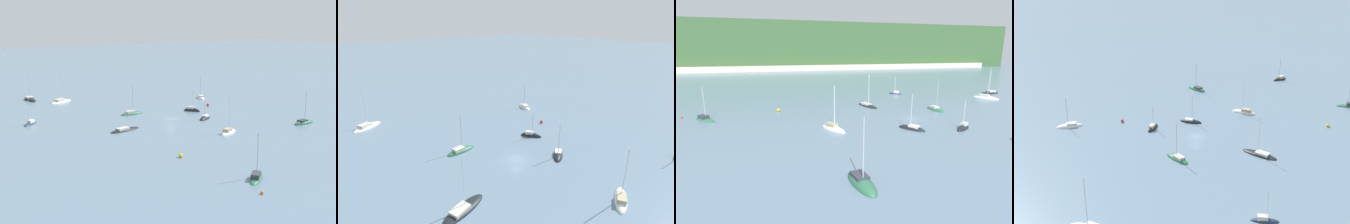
# 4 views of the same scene
# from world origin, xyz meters

# --- Properties ---
(ground_plane) EXTENTS (600.00, 600.00, 0.00)m
(ground_plane) POSITION_xyz_m (0.00, 0.00, 0.00)
(ground_plane) COLOR slate
(sailboat_0) EXTENTS (6.45, 7.20, 8.65)m
(sailboat_0) POSITION_xyz_m (-48.18, 11.97, 0.16)
(sailboat_0) COLOR #2D6647
(sailboat_0) RESTS_ON ground_plane
(sailboat_2) EXTENTS (5.22, 3.95, 7.16)m
(sailboat_2) POSITION_xyz_m (5.66, -10.61, 0.11)
(sailboat_2) COLOR black
(sailboat_2) RESTS_ON ground_plane
(sailboat_3) EXTENTS (4.93, 6.01, 8.22)m
(sailboat_3) POSITION_xyz_m (-4.83, -7.85, 0.08)
(sailboat_3) COLOR black
(sailboat_3) RESTS_ON ground_plane
(sailboat_4) EXTENTS (2.54, 7.03, 9.35)m
(sailboat_4) POSITION_xyz_m (10.83, 6.63, 0.10)
(sailboat_4) COLOR #2D6647
(sailboat_4) RESTS_ON ground_plane
(sailboat_5) EXTENTS (4.96, 7.15, 10.13)m
(sailboat_5) POSITION_xyz_m (-20.71, -3.51, 0.13)
(sailboat_5) COLOR silver
(sailboat_5) RESTS_ON ground_plane
(sailboat_6) EXTENTS (3.10, 7.12, 9.63)m
(sailboat_6) POSITION_xyz_m (-22.75, -26.76, 0.08)
(sailboat_6) COLOR #2D6647
(sailboat_6) RESTS_ON ground_plane
(sailboat_7) EXTENTS (4.76, 4.82, 6.96)m
(sailboat_7) POSITION_xyz_m (12.91, 34.93, 0.15)
(sailboat_7) COLOR #232D4C
(sailboat_7) RESTS_ON ground_plane
(sailboat_8) EXTENTS (7.15, 4.69, 8.85)m
(sailboat_8) POSITION_xyz_m (22.03, -25.19, 0.08)
(sailboat_8) COLOR silver
(sailboat_8) RESTS_ON ground_plane
(sailboat_9) EXTENTS (8.57, 3.44, 9.70)m
(sailboat_9) POSITION_xyz_m (47.98, 25.72, 0.09)
(sailboat_9) COLOR black
(sailboat_9) RESTS_ON ground_plane
(sailboat_10) EXTENTS (6.23, 8.86, 11.32)m
(sailboat_10) POSITION_xyz_m (38.94, 18.15, 0.13)
(sailboat_10) COLOR white
(sailboat_10) RESTS_ON ground_plane
(sailboat_11) EXTENTS (4.73, 9.24, 10.09)m
(sailboat_11) POSITION_xyz_m (-5.41, 16.72, 0.09)
(sailboat_11) COLOR black
(sailboat_11) RESTS_ON ground_plane
(mooring_buoy_0) EXTENTS (0.53, 0.53, 0.53)m
(mooring_buoy_0) POSITION_xyz_m (-54.21, 16.12, 0.27)
(mooring_buoy_0) COLOR orange
(mooring_buoy_0) RESTS_ON ground_plane
(mooring_buoy_1) EXTENTS (0.83, 0.83, 0.83)m
(mooring_buoy_1) POSITION_xyz_m (9.61, -19.21, 0.41)
(mooring_buoy_1) COLOR red
(mooring_buoy_1) RESTS_ON ground_plane
(mooring_buoy_2) EXTENTS (0.82, 0.82, 0.82)m
(mooring_buoy_2) POSITION_xyz_m (-31.13, 16.73, 0.41)
(mooring_buoy_2) COLOR yellow
(mooring_buoy_2) RESTS_ON ground_plane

